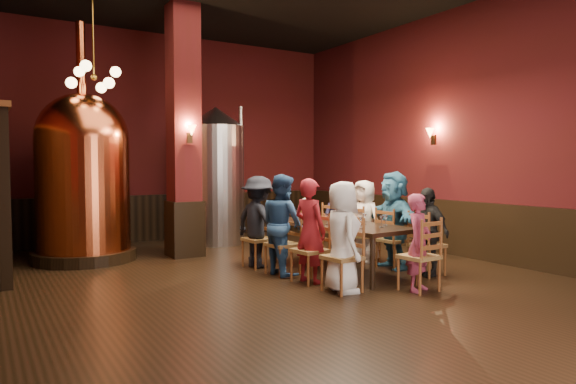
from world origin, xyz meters
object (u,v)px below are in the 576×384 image
person_2 (283,224)px  rose_vase (307,205)px  person_0 (342,237)px  person_1 (310,231)px  steel_vessel (216,176)px  dining_table (340,227)px  copper_kettle (83,175)px

person_2 → rose_vase: person_2 is taller
person_0 → rose_vase: bearing=-3.0°
person_1 → steel_vessel: bearing=-17.7°
person_2 → steel_vessel: steel_vessel is taller
dining_table → person_0: person_0 is taller
person_1 → person_2: person_2 is taller
person_1 → person_2: size_ratio=0.97×
person_0 → steel_vessel: 4.76m
person_1 → steel_vessel: 4.10m
person_0 → rose_vase: size_ratio=4.00×
person_1 → rose_vase: 1.28m
dining_table → copper_kettle: (-3.23, 2.99, 0.79)m
person_2 → copper_kettle: size_ratio=0.37×
person_0 → person_2: size_ratio=0.95×
person_1 → rose_vase: (0.65, 1.06, 0.25)m
dining_table → person_1: person_1 is taller
person_2 → steel_vessel: (0.37, 3.38, 0.67)m
person_0 → copper_kettle: copper_kettle is taller
person_0 → person_1: person_1 is taller
dining_table → person_1: (-0.82, -0.40, 0.04)m
person_1 → steel_vessel: steel_vessel is taller
person_2 → copper_kettle: (-2.36, 2.73, 0.72)m
person_0 → steel_vessel: steel_vessel is taller
copper_kettle → steel_vessel: copper_kettle is taller
person_1 → rose_vase: bearing=-44.8°
copper_kettle → steel_vessel: 2.80m
person_0 → steel_vessel: (0.26, 4.70, 0.71)m
person_0 → dining_table: bearing=-19.4°
person_0 → person_1: size_ratio=0.98×
copper_kettle → steel_vessel: size_ratio=1.42×
steel_vessel → rose_vase: size_ratio=7.92×
steel_vessel → person_1: bearing=-94.5°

